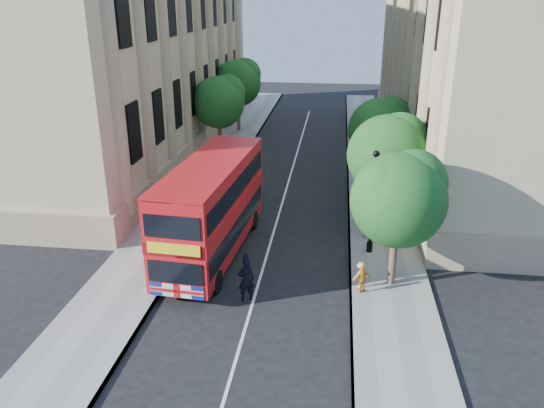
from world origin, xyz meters
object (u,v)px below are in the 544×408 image
(lamp_post, at_px, (373,206))
(woman_pedestrian, at_px, (369,221))
(box_van, at_px, (234,183))
(double_decker_bus, at_px, (212,206))
(police_constable, at_px, (246,280))

(lamp_post, height_order, woman_pedestrian, lamp_post)
(box_van, xyz_separation_m, woman_pedestrian, (7.87, -4.16, -0.26))
(lamp_post, xyz_separation_m, box_van, (-7.89, 5.84, -1.21))
(woman_pedestrian, bearing_deg, lamp_post, 83.57)
(double_decker_bus, xyz_separation_m, police_constable, (2.31, -4.04, -1.58))
(double_decker_bus, xyz_separation_m, woman_pedestrian, (7.58, 2.64, -1.51))
(double_decker_bus, height_order, box_van, double_decker_bus)
(box_van, bearing_deg, lamp_post, -40.04)
(police_constable, height_order, woman_pedestrian, woman_pedestrian)
(lamp_post, bearing_deg, double_decker_bus, -172.81)
(lamp_post, relative_size, woman_pedestrian, 2.82)
(double_decker_bus, distance_m, woman_pedestrian, 8.17)
(double_decker_bus, distance_m, box_van, 6.91)
(lamp_post, distance_m, woman_pedestrian, 2.24)
(lamp_post, distance_m, box_van, 9.89)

